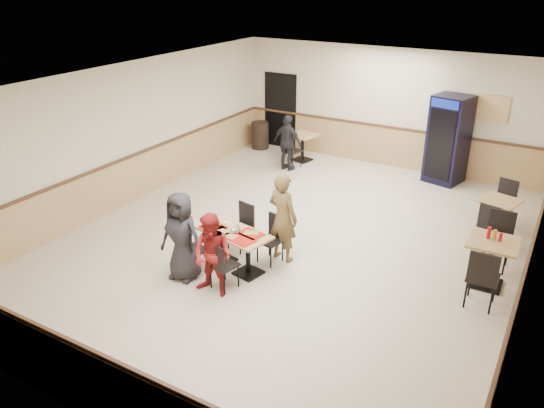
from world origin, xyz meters
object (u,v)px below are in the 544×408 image
Objects in this scene: diner_woman_left at (182,237)px; diner_man_opposite at (283,217)px; trash_bin at (260,135)px; pepsi_cooler at (448,139)px; side_table_near at (491,256)px; back_table at (303,143)px; lone_diner at (288,143)px; main_table at (234,244)px; side_table_far at (497,212)px; diner_woman_right at (213,255)px.

diner_man_opposite is at bearing 48.76° from diner_woman_left.
pepsi_cooler is at bearing 0.48° from trash_bin.
diner_man_opposite reaches higher than side_table_near.
diner_woman_left is at bearing -81.03° from back_table.
side_table_near is at bearing -53.97° from pepsi_cooler.
diner_woman_left is at bearing -152.64° from side_table_near.
main_table is at bearing 117.54° from lone_diner.
back_table is at bearing 159.25° from side_table_far.
back_table is (-0.98, 6.23, -0.27)m from diner_woman_left.
diner_man_opposite reaches higher than main_table.
pepsi_cooler is (-1.56, 2.36, 0.56)m from side_table_far.
diner_woman_left is 0.73× the size of pepsi_cooler.
pepsi_cooler is at bearing 123.40° from side_table_far.
diner_woman_left is 5.49m from lone_diner.
side_table_far is at bearing -19.01° from trash_bin.
diner_woman_right is 7.05m from pepsi_cooler.
diner_woman_right reaches higher than trash_bin.
pepsi_cooler is (3.64, 0.39, 0.56)m from back_table.
diner_woman_right is 0.95× the size of lone_diner.
main_table is 0.93m from diner_woman_left.
trash_bin is (-3.63, 5.21, -0.42)m from diner_man_opposite.
diner_woman_left is 1.99× the size of trash_bin.
side_table_far reaches higher than main_table.
diner_woman_left is at bearing 168.23° from diner_woman_right.
diner_woman_right is 0.85× the size of diner_man_opposite.
diner_woman_left is 6.31m from back_table.
main_table is at bearing -95.54° from pepsi_cooler.
pepsi_cooler is at bearing 6.16° from back_table.
side_table_far is (3.49, 4.41, -0.20)m from diner_woman_right.
lone_diner is 1.78× the size of side_table_near.
lone_diner is at bearing -147.57° from pepsi_cooler.
main_table is at bearing 100.61° from diner_woman_right.
diner_woman_right is at bearing -13.35° from diner_woman_left.
diner_woman_left reaches higher than lone_diner.
side_table_near is (3.30, 0.91, -0.27)m from diner_man_opposite.
main_table is 6.65m from trash_bin.
diner_man_opposite is (1.12, 1.37, 0.05)m from diner_woman_left.
diner_man_opposite is 1.98× the size of back_table.
side_table_near is (3.86, 1.60, 0.08)m from main_table.
diner_man_opposite is at bearing 74.87° from diner_woman_right.
diner_man_opposite reaches higher than trash_bin.
side_table_far is (3.10, 2.89, -0.32)m from diner_man_opposite.
lone_diner is (-2.10, 4.03, -0.09)m from diner_man_opposite.
diner_man_opposite is 4.55m from lone_diner.
side_table_near is at bearing 33.79° from main_table.
diner_woman_left is (-0.56, -0.69, 0.30)m from main_table.
diner_woman_left is 0.94× the size of diner_man_opposite.
back_table is at bearing -80.56° from lone_diner.
back_table is 0.39× the size of pepsi_cooler.
pepsi_cooler is at bearing -96.67° from diner_man_opposite.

